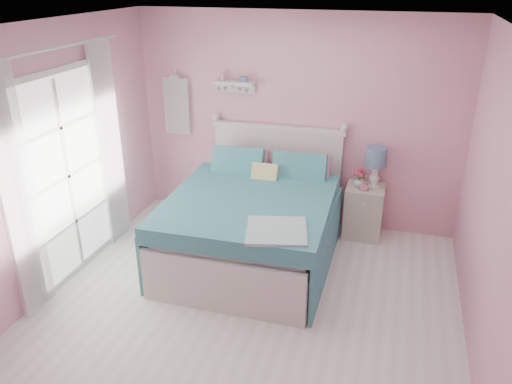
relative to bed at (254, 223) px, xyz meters
The scene contains 13 objects.
floor 1.25m from the bed, 79.69° to the right, with size 4.50×4.50×0.00m, color silver.
room_shell 1.66m from the bed, 79.69° to the right, with size 4.50×4.50×4.50m.
bed is the anchor object (origin of this frame).
nightstand 1.42m from the bed, 36.76° to the left, with size 0.45×0.44×0.64m.
table_lamp 1.61m from the bed, 36.15° to the left, with size 0.25×0.25×0.49m.
vase 1.38m from the bed, 38.58° to the left, with size 0.14×0.14×0.14m, color white.
teacup 1.37m from the bed, 33.78° to the left, with size 0.10×0.10×0.08m, color pink.
roses 1.40m from the bed, 38.50° to the left, with size 0.14×0.11×0.12m.
wall_shelf 1.76m from the bed, 118.27° to the left, with size 0.50×0.15×0.25m.
hanging_dress 1.95m from the bed, 142.76° to the left, with size 0.34×0.03×0.72m, color white.
french_door 2.03m from the bed, 156.55° to the right, with size 0.04×1.32×2.16m.
curtain_near 2.40m from the bed, 138.59° to the right, with size 0.04×0.40×2.32m, color white.
curtain_far 1.87m from the bed, behind, with size 0.04×0.40×2.32m, color white.
Camera 1 is at (1.21, -3.57, 2.99)m, focal length 35.00 mm.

